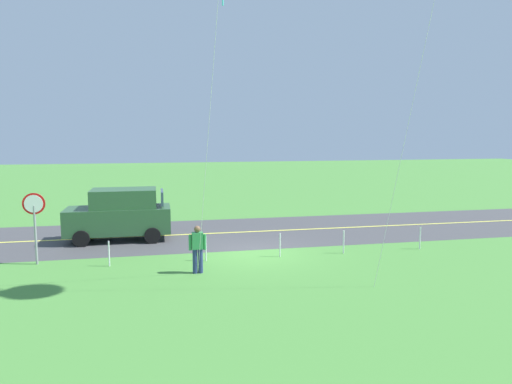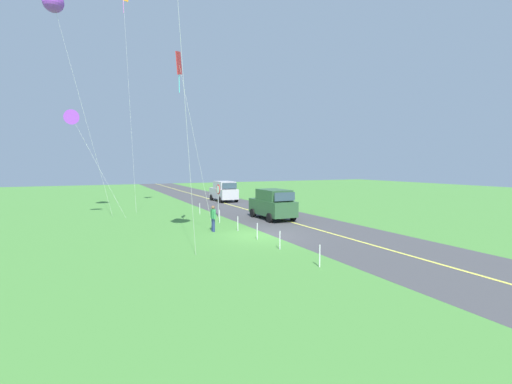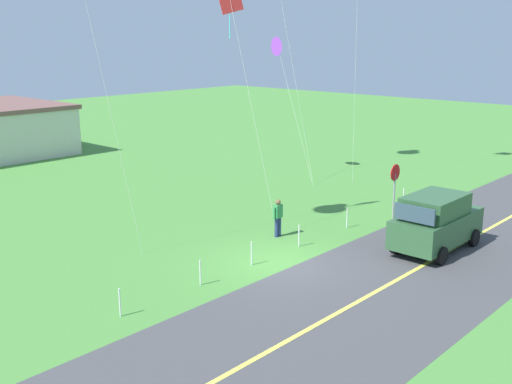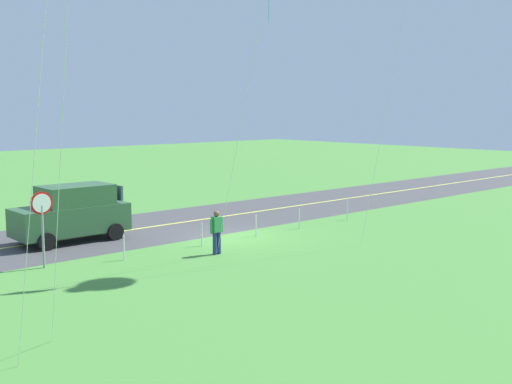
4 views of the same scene
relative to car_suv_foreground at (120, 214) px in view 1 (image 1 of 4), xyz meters
The scene contains 11 objects.
ground_plane 6.41m from the car_suv_foreground, 146.52° to the left, with size 120.00×120.00×0.10m, color #478438.
asphalt_road 5.40m from the car_suv_foreground, behind, with size 120.00×7.00×0.00m, color #424244.
road_centre_stripe 5.40m from the car_suv_foreground, behind, with size 120.00×0.16×0.00m, color #E5E04C.
car_suv_foreground is the anchor object (origin of this frame).
stop_sign 4.34m from the car_suv_foreground, 51.90° to the left, with size 0.76×0.08×2.56m.
person_adult_near 6.32m from the car_suv_foreground, 116.96° to the left, with size 0.58×0.22×1.60m.
fence_post_0 12.61m from the car_suv_foreground, 160.65° to the left, with size 0.05×0.05×0.90m, color silver.
fence_post_1 9.60m from the car_suv_foreground, 154.17° to the left, with size 0.05×0.05×0.90m, color silver.
fence_post_2 7.40m from the car_suv_foreground, 145.50° to the left, with size 0.05×0.05×0.90m, color silver.
fence_post_3 5.35m from the car_suv_foreground, 128.17° to the left, with size 0.05×0.05×0.90m, color silver.
fence_post_4 4.23m from the car_suv_foreground, 88.58° to the left, with size 0.05×0.05×0.90m, color silver.
Camera 1 is at (3.62, 17.41, 4.60)m, focal length 32.95 mm.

